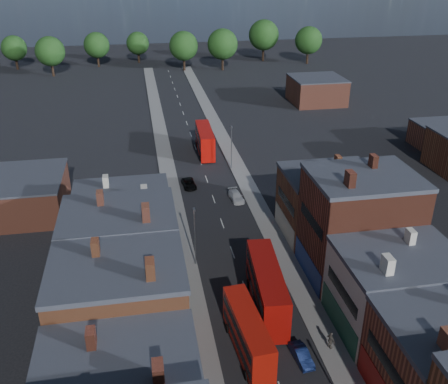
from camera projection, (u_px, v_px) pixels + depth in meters
name	position (u px, v px, depth m)	size (l,w,h in m)	color
pavement_west	(173.00, 197.00, 81.49)	(3.00, 200.00, 0.12)	gray
pavement_east	(250.00, 191.00, 83.54)	(3.00, 200.00, 0.12)	gray
lamp_post_2	(195.00, 233.00, 61.96)	(0.25, 0.70, 8.12)	slate
lamp_post_3	(231.00, 144.00, 90.15)	(0.25, 0.70, 8.12)	slate
bus_0	(248.00, 333.00, 49.08)	(3.25, 10.55, 4.49)	red
bus_1	(267.00, 288.00, 54.91)	(3.88, 12.61, 5.37)	#A50E09
bus_2	(205.00, 140.00, 97.72)	(3.32, 11.92, 5.11)	#BE0E08
car_1	(302.00, 355.00, 48.88)	(1.31, 3.75, 1.23)	navy
car_2	(189.00, 184.00, 84.69)	(2.06, 4.48, 1.24)	black
car_3	(236.00, 196.00, 80.29)	(1.84, 4.52, 1.31)	silver
ped_3	(331.00, 340.00, 50.04)	(1.14, 0.52, 1.95)	#5E5850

